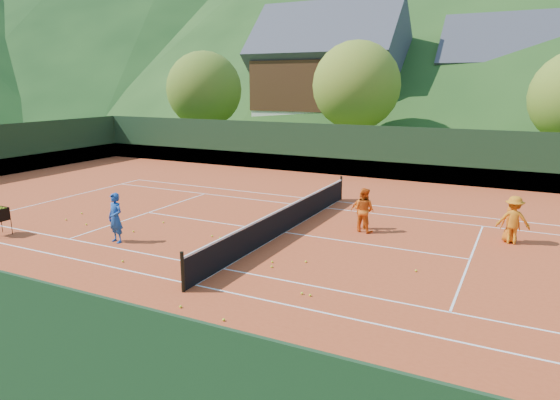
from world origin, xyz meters
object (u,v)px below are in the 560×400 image
at_px(student_a, 364,210).
at_px(student_c, 511,224).
at_px(tennis_net, 285,219).
at_px(student_b, 362,210).
at_px(chalet_left, 329,80).
at_px(student_d, 513,220).
at_px(coach, 115,218).
at_px(chalet_mid, 515,88).

height_order(student_a, student_c, student_a).
bearing_deg(tennis_net, student_b, 35.62).
bearing_deg(student_a, student_b, -52.69).
bearing_deg(chalet_left, student_b, -66.39).
distance_m(student_c, tennis_net, 7.78).
relative_size(student_c, student_d, 0.79).
height_order(coach, chalet_mid, chalet_mid).
bearing_deg(chalet_mid, coach, -105.78).
distance_m(coach, chalet_mid, 39.29).
distance_m(student_b, chalet_left, 31.28).
bearing_deg(chalet_left, student_d, -57.78).
relative_size(student_b, tennis_net, 0.12).
xyz_separation_m(student_a, student_b, (-0.14, 0.29, -0.11)).
height_order(tennis_net, chalet_mid, chalet_mid).
bearing_deg(chalet_mid, chalet_left, -165.96).
xyz_separation_m(student_d, chalet_mid, (-1.45, 31.70, 4.15)).
bearing_deg(tennis_net, student_a, 29.25).
distance_m(coach, tennis_net, 5.88).
distance_m(student_a, student_d, 5.02).
distance_m(student_a, chalet_mid, 33.04).
bearing_deg(student_b, chalet_left, -81.39).
xyz_separation_m(student_b, student_c, (5.01, 0.74, -0.06)).
height_order(tennis_net, chalet_left, chalet_left).
height_order(student_c, chalet_left, chalet_left).
xyz_separation_m(student_c, student_d, (0.07, -0.13, 0.18)).
bearing_deg(chalet_mid, student_d, -87.37).
bearing_deg(student_c, chalet_mid, -92.62).
height_order(student_b, student_c, student_b).
xyz_separation_m(coach, student_a, (7.14, 5.02, -0.04)).
xyz_separation_m(coach, student_b, (7.00, 5.31, -0.15)).
bearing_deg(chalet_mid, tennis_net, -100.01).
relative_size(student_c, tennis_net, 0.11).
height_order(student_d, tennis_net, student_d).
xyz_separation_m(student_b, chalet_mid, (3.63, 32.30, 4.26)).
bearing_deg(student_a, coach, 45.95).
xyz_separation_m(tennis_net, chalet_mid, (6.00, 34.00, 4.47)).
height_order(student_c, student_d, student_d).
relative_size(tennis_net, chalet_left, 0.87).
relative_size(coach, student_d, 1.04).
xyz_separation_m(student_b, chalet_left, (-12.37, 28.30, 4.92)).
bearing_deg(coach, student_b, 47.46).
relative_size(student_a, chalet_mid, 0.13).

